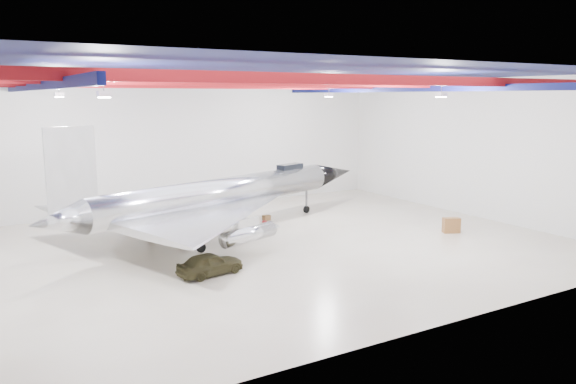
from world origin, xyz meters
TOP-DOWN VIEW (x-y plane):
  - floor at (0.00, 0.00)m, footprint 40.00×40.00m
  - wall_back at (0.00, 15.00)m, footprint 40.00×0.00m
  - wall_right at (20.00, 0.00)m, footprint 0.00×30.00m
  - ceiling at (0.00, 0.00)m, footprint 40.00×40.00m
  - ceiling_structure at (0.00, 0.00)m, footprint 39.50×29.50m
  - jet_aircraft at (-0.01, 4.57)m, footprint 28.44×21.18m
  - jeep at (-4.35, -3.66)m, footprint 3.90×2.10m
  - desk at (14.18, -3.47)m, footprint 1.32×1.03m
  - crate_ply at (-3.30, 3.53)m, footprint 0.60×0.50m
  - toolbox_red at (-1.91, 9.24)m, footprint 0.43×0.36m
  - engine_drum at (0.69, 3.40)m, footprint 0.46×0.46m
  - parts_bin at (4.78, 6.83)m, footprint 0.60×0.51m
  - crate_small at (-5.77, 7.67)m, footprint 0.44×0.38m
  - tool_chest at (3.82, 5.38)m, footprint 0.40×0.40m
  - oil_barrel at (0.97, 5.06)m, footprint 0.70×0.60m
  - spares_box at (-0.66, 9.09)m, footprint 0.47×0.47m

SIDE VIEW (x-z plane):
  - floor at x=0.00m, z-range 0.00..0.00m
  - toolbox_red at x=-1.91m, z-range 0.00..0.27m
  - crate_small at x=-5.77m, z-range 0.00..0.28m
  - tool_chest at x=3.82m, z-range 0.00..0.33m
  - spares_box at x=-0.66m, z-range 0.00..0.38m
  - parts_bin at x=4.78m, z-range 0.00..0.39m
  - engine_drum at x=0.69m, z-range 0.00..0.39m
  - crate_ply at x=-3.30m, z-range 0.00..0.40m
  - oil_barrel at x=0.97m, z-range 0.00..0.43m
  - desk at x=14.18m, z-range 0.00..1.08m
  - jeep at x=-4.35m, z-range 0.00..1.26m
  - jet_aircraft at x=-0.01m, z-range -1.38..6.62m
  - wall_back at x=0.00m, z-range -14.50..25.50m
  - wall_right at x=20.00m, z-range -9.50..20.50m
  - ceiling_structure at x=0.00m, z-range 9.79..10.86m
  - ceiling at x=0.00m, z-range 11.00..11.00m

